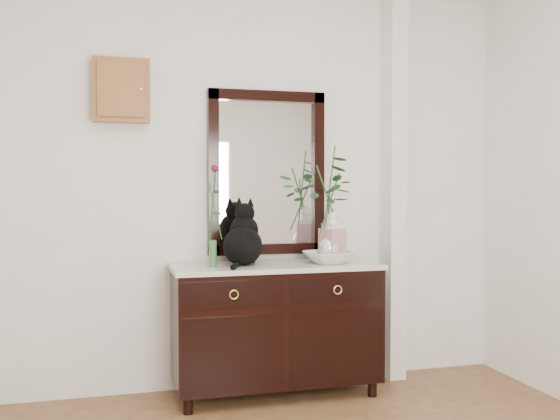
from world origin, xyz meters
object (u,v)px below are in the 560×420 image
object	(u,v)px
ginger_jar	(332,235)
cat	(243,233)
sideboard	(276,322)
lotus_bowl	(329,257)

from	to	relation	value
ginger_jar	cat	bearing A→B (deg)	176.20
cat	sideboard	bearing A→B (deg)	18.18
sideboard	ginger_jar	size ratio (longest dim) A/B	3.73
sideboard	ginger_jar	bearing A→B (deg)	-4.72
cat	lotus_bowl	xyz separation A→B (m)	(0.56, -0.06, -0.16)
cat	ginger_jar	bearing A→B (deg)	16.57
sideboard	lotus_bowl	distance (m)	0.54
cat	ginger_jar	distance (m)	0.59
ginger_jar	sideboard	bearing A→B (deg)	175.28
cat	ginger_jar	world-z (taller)	cat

